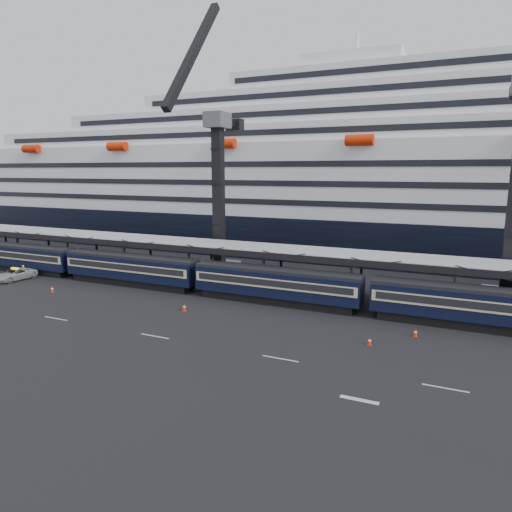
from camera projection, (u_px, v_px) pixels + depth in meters
The scene contains 12 objects.
ground at pixel (320, 345), 38.52m from camera, with size 260.00×260.00×0.00m, color black.
lane_markings at pixel (415, 391), 30.55m from camera, with size 111.00×4.27×0.02m.
train at pixel (305, 287), 48.95m from camera, with size 133.05×3.00×4.05m.
canopy at pixel (357, 256), 50.09m from camera, with size 130.00×6.25×5.53m.
cruise_ship at pixel (392, 183), 77.88m from camera, with size 214.09×28.84×34.00m.
crane_dark_near at pixel (217, 190), 61.03m from camera, with size 4.50×17.75×35.08m.
pickup_truck at pixel (15, 274), 61.21m from camera, with size 2.53×5.49×1.53m, color #A2A5A9.
worker at pixel (24, 271), 63.05m from camera, with size 0.61×0.40×1.66m, color yellow.
traffic_cone_b at pixel (52, 289), 55.21m from camera, with size 0.41×0.41×0.82m.
traffic_cone_c at pixel (184, 307), 47.80m from camera, with size 0.44×0.44×0.87m.
traffic_cone_d at pixel (416, 332), 40.48m from camera, with size 0.38×0.38×0.77m.
traffic_cone_e at pixel (370, 341), 38.48m from camera, with size 0.38×0.38×0.76m.
Camera 1 is at (10.05, -35.45, 14.57)m, focal length 32.00 mm.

